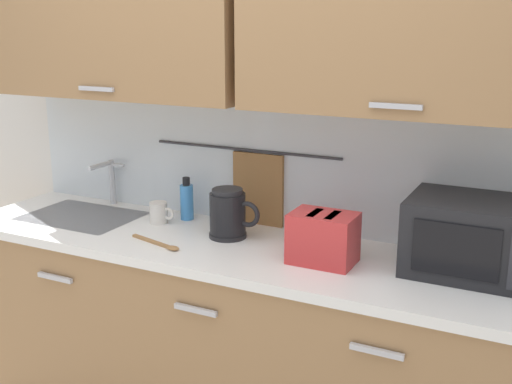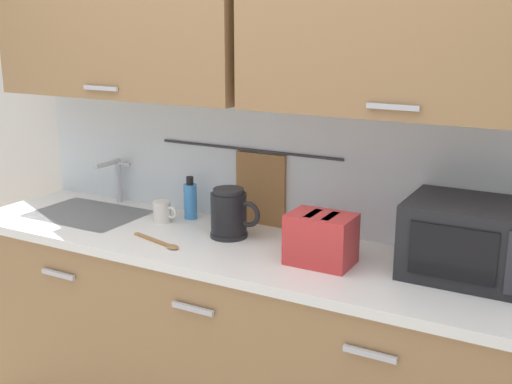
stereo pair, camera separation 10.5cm
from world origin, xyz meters
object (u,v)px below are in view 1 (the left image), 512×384
at_px(dish_soap_bottle, 187,201).
at_px(toaster, 323,238).
at_px(wooden_spoon, 161,244).
at_px(mug_near_sink, 159,213).
at_px(microwave, 474,237).
at_px(electric_kettle, 229,214).
at_px(mug_by_kettle, 300,231).

distance_m(dish_soap_bottle, toaster, 0.78).
bearing_deg(toaster, wooden_spoon, -169.44).
distance_m(mug_near_sink, toaster, 0.84).
bearing_deg(mug_near_sink, dish_soap_bottle, 52.32).
bearing_deg(microwave, electric_kettle, -177.26).
distance_m(toaster, wooden_spoon, 0.66).
height_order(dish_soap_bottle, mug_by_kettle, dish_soap_bottle).
xyz_separation_m(microwave, toaster, (-0.51, -0.14, -0.04)).
bearing_deg(microwave, mug_by_kettle, 177.86).
xyz_separation_m(electric_kettle, wooden_spoon, (-0.19, -0.22, -0.10)).
distance_m(dish_soap_bottle, wooden_spoon, 0.37).
height_order(dish_soap_bottle, mug_near_sink, dish_soap_bottle).
bearing_deg(mug_near_sink, wooden_spoon, -54.14).
xyz_separation_m(mug_near_sink, mug_by_kettle, (0.66, 0.04, 0.00)).
bearing_deg(mug_by_kettle, dish_soap_bottle, 173.80).
bearing_deg(electric_kettle, toaster, -11.85).
relative_size(dish_soap_bottle, toaster, 0.77).
distance_m(mug_near_sink, wooden_spoon, 0.31).
bearing_deg(wooden_spoon, dish_soap_bottle, 105.55).
bearing_deg(electric_kettle, wooden_spoon, -131.95).
height_order(mug_by_kettle, wooden_spoon, mug_by_kettle).
distance_m(dish_soap_bottle, mug_by_kettle, 0.59).
bearing_deg(mug_near_sink, toaster, -8.66).
bearing_deg(electric_kettle, microwave, 2.74).
distance_m(toaster, mug_by_kettle, 0.24).
bearing_deg(electric_kettle, mug_by_kettle, 13.72).
height_order(toaster, mug_by_kettle, toaster).
distance_m(microwave, toaster, 0.54).
height_order(microwave, toaster, microwave).
bearing_deg(wooden_spoon, microwave, 12.71).
relative_size(dish_soap_bottle, mug_by_kettle, 1.63).
distance_m(electric_kettle, wooden_spoon, 0.31).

